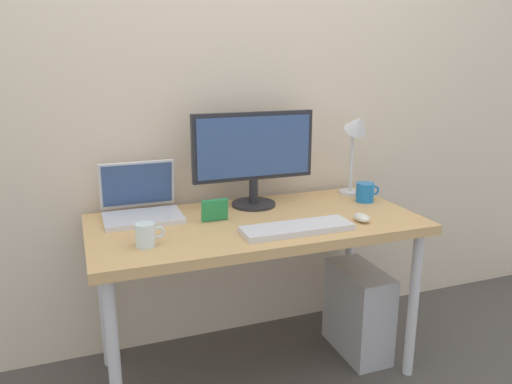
{
  "coord_description": "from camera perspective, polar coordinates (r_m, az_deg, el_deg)",
  "views": [
    {
      "loc": [
        -0.68,
        -1.85,
        1.36
      ],
      "look_at": [
        0.0,
        0.0,
        0.83
      ],
      "focal_mm": 34.95,
      "sensor_mm": 36.0,
      "label": 1
    }
  ],
  "objects": [
    {
      "name": "ground_plane",
      "position": [
        2.4,
        0.0,
        -19.5
      ],
      "size": [
        6.0,
        6.0,
        0.0
      ],
      "primitive_type": "plane",
      "color": "#4C4742"
    },
    {
      "name": "back_wall",
      "position": [
        2.34,
        -3.38,
        13.53
      ],
      "size": [
        4.4,
        0.04,
        2.6
      ],
      "primitive_type": "cube",
      "color": "beige",
      "rests_on": "ground_plane"
    },
    {
      "name": "desk",
      "position": [
        2.1,
        0.0,
        -4.87
      ],
      "size": [
        1.37,
        0.66,
        0.71
      ],
      "color": "tan",
      "rests_on": "ground_plane"
    },
    {
      "name": "monitor",
      "position": [
        2.22,
        -0.28,
        4.51
      ],
      "size": [
        0.56,
        0.2,
        0.43
      ],
      "color": "#232328",
      "rests_on": "desk"
    },
    {
      "name": "laptop",
      "position": [
        2.16,
        -13.06,
        -1.27
      ],
      "size": [
        0.32,
        0.27,
        0.23
      ],
      "color": "silver",
      "rests_on": "desk"
    },
    {
      "name": "desk_lamp",
      "position": [
        2.44,
        11.39,
        6.27
      ],
      "size": [
        0.11,
        0.16,
        0.42
      ],
      "color": "silver",
      "rests_on": "desk"
    },
    {
      "name": "keyboard",
      "position": [
        1.95,
        4.72,
        -4.15
      ],
      "size": [
        0.44,
        0.14,
        0.02
      ],
      "primitive_type": "cube",
      "color": "silver",
      "rests_on": "desk"
    },
    {
      "name": "mouse",
      "position": [
        2.1,
        12.01,
        -2.88
      ],
      "size": [
        0.06,
        0.09,
        0.03
      ],
      "primitive_type": "ellipsoid",
      "color": "silver",
      "rests_on": "desk"
    },
    {
      "name": "coffee_mug",
      "position": [
        2.39,
        12.4,
        -0.02
      ],
      "size": [
        0.12,
        0.08,
        0.09
      ],
      "color": "#1E72BF",
      "rests_on": "desk"
    },
    {
      "name": "glass_cup",
      "position": [
        1.82,
        -12.5,
        -4.82
      ],
      "size": [
        0.11,
        0.07,
        0.09
      ],
      "color": "silver",
      "rests_on": "desk"
    },
    {
      "name": "photo_frame",
      "position": [
        2.06,
        -4.75,
        -2.06
      ],
      "size": [
        0.11,
        0.03,
        0.09
      ],
      "primitive_type": "cube",
      "rotation": [
        0.13,
        0.0,
        0.0
      ],
      "color": "#268C4C",
      "rests_on": "desk"
    },
    {
      "name": "computer_tower",
      "position": [
        2.46,
        11.6,
        -13.16
      ],
      "size": [
        0.18,
        0.36,
        0.42
      ],
      "primitive_type": "cube",
      "color": "#B2B2B7",
      "rests_on": "ground_plane"
    }
  ]
}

